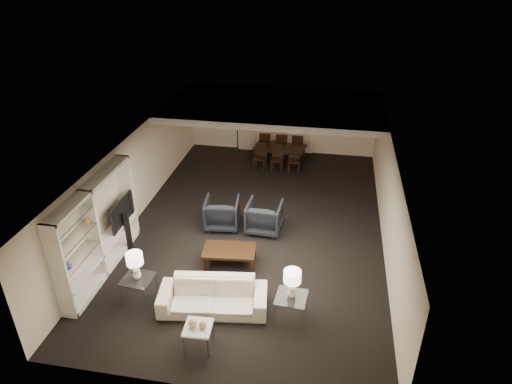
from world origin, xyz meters
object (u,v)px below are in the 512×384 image
at_px(side_table_right, 291,308).
at_px(chair_nm, 277,159).
at_px(armchair_right, 264,217).
at_px(table_lamp_left, 136,266).
at_px(chair_nr, 294,160).
at_px(chair_fm, 282,145).
at_px(table_lamp_right, 292,284).
at_px(chair_nl, 260,158).
at_px(marble_table, 199,337).
at_px(floor_speaker, 128,231).
at_px(armchair_left, 222,213).
at_px(floor_lamp, 237,130).
at_px(chair_fl, 266,144).
at_px(television, 118,212).
at_px(chair_fr, 298,146).
at_px(sofa, 213,296).
at_px(vase_blue, 68,265).
at_px(dining_table, 279,155).
at_px(pendant_light, 283,121).
at_px(coffee_table, 230,257).
at_px(vase_amber, 87,221).
at_px(side_table_left, 139,289).

height_order(side_table_right, chair_nm, chair_nm).
relative_size(armchair_right, table_lamp_left, 1.44).
bearing_deg(chair_nr, chair_fm, 113.03).
distance_m(table_lamp_right, chair_nl, 7.38).
bearing_deg(marble_table, floor_speaker, 133.22).
distance_m(armchair_left, floor_lamp, 5.43).
height_order(table_lamp_left, chair_fl, table_lamp_left).
distance_m(television, chair_fl, 7.16).
relative_size(chair_fm, chair_fr, 1.00).
bearing_deg(floor_lamp, chair_fr, -6.01).
xyz_separation_m(armchair_left, table_lamp_right, (2.30, -3.30, 0.50)).
bearing_deg(sofa, floor_speaker, 138.91).
relative_size(vase_blue, chair_nm, 0.18).
xyz_separation_m(armchair_left, marble_table, (0.60, -4.40, -0.17)).
relative_size(dining_table, floor_lamp, 1.05).
bearing_deg(side_table_right, television, 158.32).
distance_m(sofa, armchair_left, 3.36).
relative_size(pendant_light, floor_lamp, 0.30).
bearing_deg(chair_fm, armchair_left, 74.48).
height_order(coffee_table, chair_nr, chair_nr).
height_order(pendant_light, floor_speaker, pendant_light).
bearing_deg(table_lamp_right, dining_table, 99.26).
bearing_deg(chair_fr, table_lamp_left, 72.45).
bearing_deg(television, vase_amber, 178.72).
xyz_separation_m(table_lamp_left, chair_fl, (1.53, 8.42, -0.46)).
relative_size(pendant_light, chair_nl, 0.55).
relative_size(side_table_left, television, 0.55).
relative_size(table_lamp_left, chair_fr, 0.70).
height_order(sofa, side_table_right, sofa).
height_order(vase_amber, dining_table, vase_amber).
relative_size(table_lamp_right, television, 0.57).
bearing_deg(table_lamp_right, pendant_light, 98.68).
distance_m(table_lamp_right, vase_amber, 4.75).
distance_m(armchair_right, television, 3.89).
xyz_separation_m(vase_blue, chair_fr, (4.01, 8.90, -0.67)).
distance_m(dining_table, chair_nl, 0.90).
bearing_deg(chair_fm, marble_table, 83.29).
height_order(coffee_table, vase_blue, vase_blue).
bearing_deg(armchair_right, floor_speaker, 27.25).
height_order(chair_nl, chair_fl, same).
distance_m(pendant_light, table_lamp_right, 7.12).
height_order(sofa, armchair_right, armchair_right).
relative_size(television, dining_table, 0.65).
distance_m(table_lamp_left, vase_amber, 1.54).
xyz_separation_m(television, chair_fl, (2.78, 6.58, -0.62)).
distance_m(floor_speaker, dining_table, 6.76).
bearing_deg(vase_blue, vase_amber, 90.00).
distance_m(sofa, table_lamp_right, 1.80).
relative_size(armchair_right, chair_fm, 1.02).
bearing_deg(chair_fm, chair_nr, 110.67).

